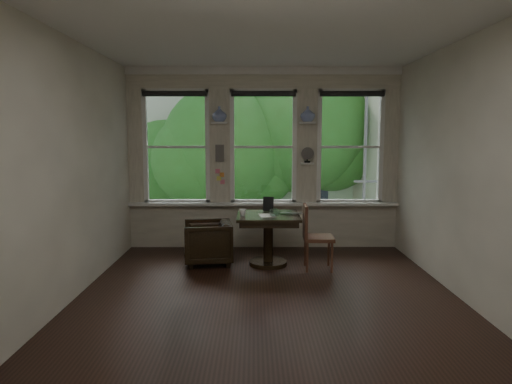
{
  "coord_description": "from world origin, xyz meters",
  "views": [
    {
      "loc": [
        -0.15,
        -5.41,
        1.89
      ],
      "look_at": [
        -0.13,
        0.9,
        1.11
      ],
      "focal_mm": 32.0,
      "sensor_mm": 36.0,
      "label": 1
    }
  ],
  "objects_px": {
    "armchair_left": "(208,242)",
    "table": "(268,240)",
    "side_chair_right": "(319,237)",
    "laptop": "(290,214)",
    "mug": "(243,212)"
  },
  "relations": [
    {
      "from": "table",
      "to": "mug",
      "type": "height_order",
      "value": "mug"
    },
    {
      "from": "side_chair_right",
      "to": "laptop",
      "type": "distance_m",
      "value": 0.53
    },
    {
      "from": "table",
      "to": "mug",
      "type": "bearing_deg",
      "value": -162.33
    },
    {
      "from": "table",
      "to": "armchair_left",
      "type": "xyz_separation_m",
      "value": [
        -0.89,
        0.07,
        -0.06
      ]
    },
    {
      "from": "mug",
      "to": "laptop",
      "type": "bearing_deg",
      "value": 7.84
    },
    {
      "from": "armchair_left",
      "to": "laptop",
      "type": "distance_m",
      "value": 1.3
    },
    {
      "from": "table",
      "to": "armchair_left",
      "type": "relative_size",
      "value": 1.28
    },
    {
      "from": "side_chair_right",
      "to": "laptop",
      "type": "relative_size",
      "value": 2.92
    },
    {
      "from": "armchair_left",
      "to": "mug",
      "type": "relative_size",
      "value": 6.51
    },
    {
      "from": "side_chair_right",
      "to": "laptop",
      "type": "bearing_deg",
      "value": 65.12
    },
    {
      "from": "armchair_left",
      "to": "table",
      "type": "bearing_deg",
      "value": 77.55
    },
    {
      "from": "armchair_left",
      "to": "mug",
      "type": "bearing_deg",
      "value": 62.16
    },
    {
      "from": "armchair_left",
      "to": "mug",
      "type": "xyz_separation_m",
      "value": [
        0.52,
        -0.19,
        0.48
      ]
    },
    {
      "from": "armchair_left",
      "to": "mug",
      "type": "height_order",
      "value": "mug"
    },
    {
      "from": "table",
      "to": "laptop",
      "type": "xyz_separation_m",
      "value": [
        0.32,
        -0.02,
        0.39
      ]
    }
  ]
}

